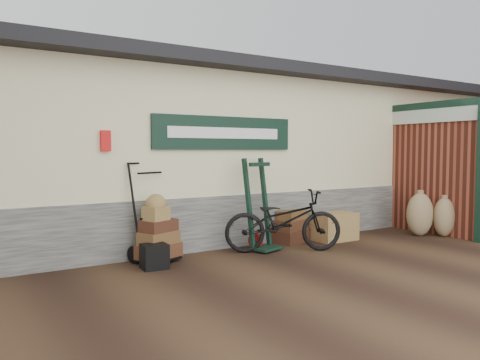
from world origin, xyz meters
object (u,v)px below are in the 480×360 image
bicycle (283,217)px  green_barrow (259,204)px  wicker_hamper (334,226)px  suitcase_stack (291,226)px  porter_trolley (150,211)px  black_trunk (154,256)px

bicycle → green_barrow: bearing=64.7°
wicker_hamper → suitcase_stack: bearing=160.2°
suitcase_stack → bicycle: size_ratio=0.34×
porter_trolley → green_barrow: size_ratio=0.99×
green_barrow → black_trunk: 2.05m
green_barrow → porter_trolley: bearing=156.5°
green_barrow → suitcase_stack: (0.87, 0.25, -0.47)m
porter_trolley → green_barrow: bearing=-30.1°
suitcase_stack → black_trunk: 2.86m
green_barrow → wicker_hamper: 1.74m
suitcase_stack → black_trunk: bearing=-170.2°
suitcase_stack → wicker_hamper: 0.85m
wicker_hamper → bicycle: size_ratio=0.40×
green_barrow → suitcase_stack: 1.02m
black_trunk → suitcase_stack: bearing=9.8°
wicker_hamper → green_barrow: bearing=178.8°
porter_trolley → black_trunk: (-0.14, -0.49, -0.58)m
porter_trolley → suitcase_stack: porter_trolley is taller
wicker_hamper → bicycle: 1.46m
porter_trolley → suitcase_stack: (2.69, 0.00, -0.47)m
green_barrow → wicker_hamper: size_ratio=1.95×
green_barrow → bicycle: 0.45m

